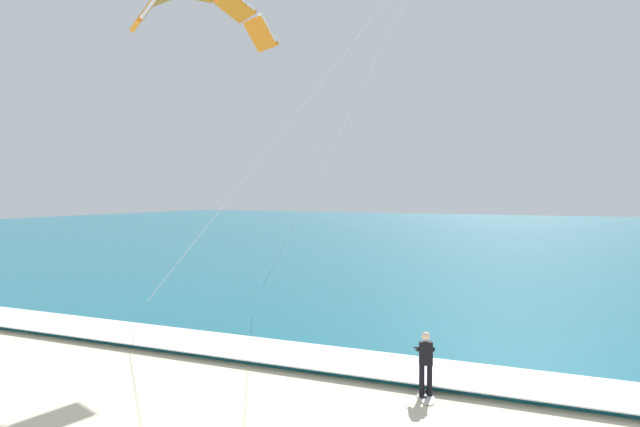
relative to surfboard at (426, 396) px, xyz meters
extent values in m
cube|color=#146075|center=(3.19, 60.63, 0.07)|extent=(200.00, 120.00, 0.20)
cube|color=white|center=(3.19, 1.63, 0.19)|extent=(200.00, 2.71, 0.04)
ellipsoid|color=white|center=(0.00, 0.00, 0.00)|extent=(0.97, 1.46, 0.05)
cube|color=black|center=(0.00, 0.23, 0.04)|extent=(0.17, 0.12, 0.04)
cube|color=black|center=(0.00, -0.23, 0.04)|extent=(0.17, 0.12, 0.04)
cylinder|color=black|center=(-0.09, -0.04, 0.39)|extent=(0.14, 0.14, 0.84)
cylinder|color=black|center=(0.09, 0.04, 0.39)|extent=(0.14, 0.14, 0.84)
cube|color=black|center=(0.00, 0.00, 1.11)|extent=(0.39, 0.32, 0.60)
sphere|color=beige|center=(0.00, 0.00, 1.55)|extent=(0.22, 0.22, 0.22)
cylinder|color=black|center=(-0.23, 0.07, 1.16)|extent=(0.29, 0.50, 0.22)
cylinder|color=black|center=(0.10, 0.22, 1.16)|extent=(0.29, 0.50, 0.22)
cylinder|color=black|center=(-0.15, 0.35, 1.16)|extent=(0.52, 0.26, 0.04)
cube|color=#3F3F42|center=(-0.05, 0.11, 0.89)|extent=(0.14, 0.12, 0.10)
cube|color=orange|center=(-9.33, 7.19, 11.78)|extent=(1.43, 1.15, 1.35)
cube|color=white|center=(-8.90, 6.99, 11.94)|extent=(0.51, 0.82, 1.15)
cube|color=orange|center=(-9.98, 6.28, 12.73)|extent=(1.55, 1.55, 0.98)
cube|color=white|center=(-9.55, 6.07, 12.88)|extent=(0.66, 1.16, 0.74)
cube|color=orange|center=(-11.49, 2.62, 11.78)|extent=(1.33, 1.45, 1.35)
cube|color=white|center=(-11.06, 2.41, 11.94)|extent=(0.53, 0.85, 1.15)
cylinder|color=#B2B2B7|center=(-4.59, 3.77, 6.48)|extent=(9.51, 6.87, 10.62)
cylinder|color=#B2B2B7|center=(-5.67, 1.48, 6.48)|extent=(11.66, 2.29, 10.62)
camera|label=1|loc=(4.87, -15.93, 5.30)|focal=36.32mm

